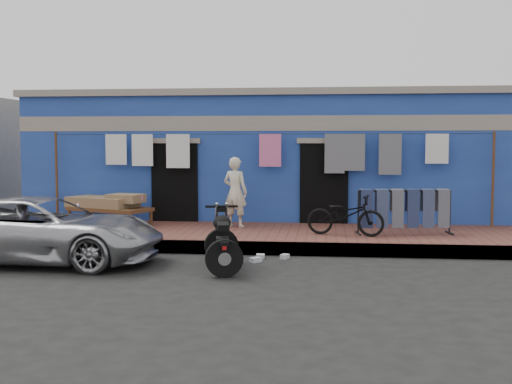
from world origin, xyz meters
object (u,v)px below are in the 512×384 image
object	(u,v)px
car	(43,229)
jeans_rack	(404,211)
motorcycle	(223,239)
bicycle	(345,211)
seated_person	(235,192)
charpoy	(110,210)

from	to	relation	value
car	jeans_rack	size ratio (longest dim) A/B	2.12
jeans_rack	motorcycle	bearing A→B (deg)	-139.72
bicycle	seated_person	bearing A→B (deg)	78.97
car	jeans_rack	xyz separation A→B (m)	(6.49, 2.55, 0.12)
car	seated_person	world-z (taller)	seated_person
bicycle	charpoy	size ratio (longest dim) A/B	0.70
car	motorcycle	bearing A→B (deg)	-93.41
charpoy	jeans_rack	distance (m)	6.50
jeans_rack	charpoy	bearing A→B (deg)	172.97
car	bicycle	bearing A→B (deg)	-66.57
charpoy	jeans_rack	world-z (taller)	jeans_rack
bicycle	jeans_rack	world-z (taller)	bicycle
car	motorcycle	distance (m)	3.22
jeans_rack	bicycle	bearing A→B (deg)	-164.44
seated_person	bicycle	distance (m)	2.62
seated_person	jeans_rack	xyz separation A→B (m)	(3.57, -0.74, -0.30)
seated_person	bicycle	size ratio (longest dim) A/B	1.00
motorcycle	car	bearing A→B (deg)	164.57
jeans_rack	seated_person	bearing A→B (deg)	168.21
charpoy	car	bearing A→B (deg)	-90.69
car	seated_person	distance (m)	4.42
car	motorcycle	size ratio (longest dim) A/B	2.54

